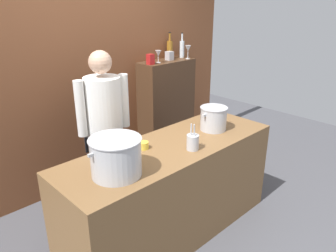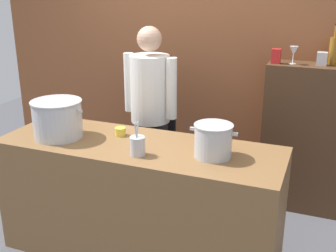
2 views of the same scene
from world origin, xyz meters
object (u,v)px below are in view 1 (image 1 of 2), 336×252
Objects in this scene: chef at (105,124)px; spice_tin_red at (150,59)px; butter_jar at (144,145)px; wine_bottle_amber at (170,49)px; stockpot_large at (116,157)px; stockpot_small at (213,118)px; spice_tin_silver at (169,56)px; wine_glass_short at (188,49)px; wine_glass_tall at (158,54)px; utensil_crock at (193,142)px; wine_bottle_clear at (182,49)px.

chef reaches higher than spice_tin_red.
butter_jar is 1.91m from wine_bottle_amber.
stockpot_large reaches higher than stockpot_small.
spice_tin_silver is at bearing 38.52° from butter_jar.
wine_glass_short is at bearing -22.17° from spice_tin_silver.
spice_tin_red is (0.98, 1.02, 0.47)m from butter_jar.
stockpot_large is 2.54× the size of wine_glass_short.
wine_glass_short is (0.47, -0.06, 0.02)m from wine_glass_tall.
wine_bottle_amber reaches higher than utensil_crock.
chef is at bearing 61.71° from stockpot_large.
wine_bottle_amber is (1.43, 1.15, 0.53)m from butter_jar.
chef is 13.46× the size of spice_tin_red.
utensil_crock is at bearing -161.07° from stockpot_small.
stockpot_small is 0.78m from butter_jar.
chef is 1.16m from spice_tin_red.
spice_tin_silver reaches higher than stockpot_small.
wine_glass_tall is (1.53, 1.23, 0.41)m from stockpot_large.
wine_glass_short is (1.59, 0.97, 0.54)m from butter_jar.
utensil_crock is 1.54× the size of wine_glass_tall.
stockpot_large is at bearing -138.97° from spice_tin_red.
wine_glass_tall is 0.47m from wine_glass_short.
stockpot_large reaches higher than butter_jar.
chef is 1.30m from wine_glass_tall.
wine_bottle_amber is 0.24m from wine_glass_short.
utensil_crock is at bearing -45.92° from butter_jar.
chef is at bearing -159.76° from spice_tin_silver.
wine_glass_short is (0.83, 1.11, 0.45)m from stockpot_small.
stockpot_large is 1.35× the size of stockpot_small.
wine_bottle_amber is at bearing 16.26° from spice_tin_red.
chef is 5.15× the size of wine_bottle_clear.
stockpot_large is at bearing -149.73° from wine_glass_short.
utensil_crock is (0.29, -0.87, 0.00)m from chef.
wine_bottle_clear is (1.31, 1.39, 0.49)m from utensil_crock.
stockpot_large is at bearing -144.29° from spice_tin_silver.
chef is 4.95× the size of wine_bottle_amber.
chef is 1.50m from spice_tin_silver.
wine_bottle_clear reaches higher than butter_jar.
chef is 5.16× the size of stockpot_small.
butter_jar is 1.49m from spice_tin_red.
chef is at bearing 90.22° from butter_jar.
stockpot_large is 1.29× the size of wine_bottle_amber.
wine_glass_short is at bearing 31.54° from butter_jar.
wine_bottle_amber is 0.47m from spice_tin_red.
wine_glass_tall is 1.22× the size of spice_tin_red.
stockpot_small is at bearing -115.92° from spice_tin_silver.
stockpot_large is (-0.41, -0.77, 0.08)m from chef.
stockpot_large is 0.47m from butter_jar.
butter_jar is 1.61m from wine_glass_tall.
stockpot_small is 1.23m from spice_tin_red.
chef reaches higher than spice_tin_silver.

